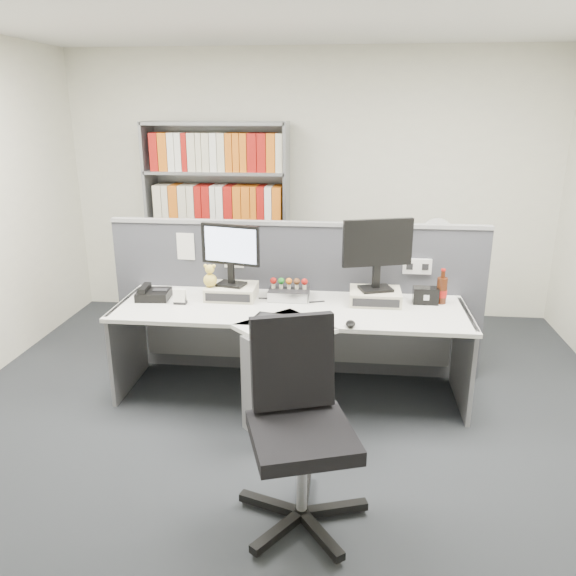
# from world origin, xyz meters

# --- Properties ---
(ground) EXTENTS (5.50, 5.50, 0.00)m
(ground) POSITION_xyz_m (0.00, 0.00, 0.00)
(ground) COLOR #2D3035
(ground) RESTS_ON ground
(room_shell) EXTENTS (5.04, 5.54, 2.72)m
(room_shell) POSITION_xyz_m (0.00, 0.00, 1.79)
(room_shell) COLOR white
(room_shell) RESTS_ON ground
(partition) EXTENTS (3.00, 0.08, 1.27)m
(partition) POSITION_xyz_m (0.00, 1.25, 0.65)
(partition) COLOR #42434B
(partition) RESTS_ON ground
(desk) EXTENTS (2.60, 1.20, 0.72)m
(desk) POSITION_xyz_m (0.00, 0.60, 0.46)
(desk) COLOR white
(desk) RESTS_ON ground
(monitor_riser_left) EXTENTS (0.38, 0.31, 0.10)m
(monitor_riser_left) POSITION_xyz_m (-0.47, 0.98, 0.77)
(monitor_riser_left) COLOR beige
(monitor_riser_left) RESTS_ON desk
(monitor_riser_right) EXTENTS (0.38, 0.31, 0.10)m
(monitor_riser_right) POSITION_xyz_m (0.63, 0.98, 0.77)
(monitor_riser_right) COLOR beige
(monitor_riser_right) RESTS_ON desk
(monitor_left) EXTENTS (0.46, 0.19, 0.48)m
(monitor_left) POSITION_xyz_m (-0.47, 0.98, 1.10)
(monitor_left) COLOR black
(monitor_left) RESTS_ON monitor_riser_left
(monitor_right) EXTENTS (0.51, 0.23, 0.54)m
(monitor_right) POSITION_xyz_m (0.63, 0.98, 1.14)
(monitor_right) COLOR black
(monitor_right) RESTS_ON monitor_riser_right
(desktop_pc) EXTENTS (0.30, 0.27, 0.08)m
(desktop_pc) POSITION_xyz_m (-0.03, 1.02, 0.76)
(desktop_pc) COLOR black
(desktop_pc) RESTS_ON desk
(figurines) EXTENTS (0.29, 0.05, 0.09)m
(figurines) POSITION_xyz_m (-0.03, 1.01, 0.85)
(figurines) COLOR beige
(figurines) RESTS_ON desktop_pc
(keyboard) EXTENTS (0.50, 0.28, 0.03)m
(keyboard) POSITION_xyz_m (0.01, 0.49, 0.74)
(keyboard) COLOR black
(keyboard) RESTS_ON desk
(mouse) EXTENTS (0.07, 0.10, 0.04)m
(mouse) POSITION_xyz_m (0.44, 0.47, 0.74)
(mouse) COLOR black
(mouse) RESTS_ON desk
(desk_phone) EXTENTS (0.26, 0.24, 0.10)m
(desk_phone) POSITION_xyz_m (-1.07, 0.89, 0.76)
(desk_phone) COLOR black
(desk_phone) RESTS_ON desk
(desk_calendar) EXTENTS (0.09, 0.07, 0.11)m
(desk_calendar) POSITION_xyz_m (-0.83, 0.80, 0.77)
(desk_calendar) COLOR black
(desk_calendar) RESTS_ON desk
(plush_toy) EXTENTS (0.10, 0.10, 0.18)m
(plush_toy) POSITION_xyz_m (-0.63, 0.93, 0.90)
(plush_toy) COLOR gold
(plush_toy) RESTS_ON monitor_riser_left
(speaker) EXTENTS (0.19, 0.10, 0.12)m
(speaker) POSITION_xyz_m (1.00, 1.01, 0.78)
(speaker) COLOR black
(speaker) RESTS_ON desk
(cola_bottle) EXTENTS (0.08, 0.08, 0.27)m
(cola_bottle) POSITION_xyz_m (1.12, 1.02, 0.82)
(cola_bottle) COLOR #3F190A
(cola_bottle) RESTS_ON desk
(shelving_unit) EXTENTS (1.41, 0.40, 2.00)m
(shelving_unit) POSITION_xyz_m (-0.90, 2.44, 0.98)
(shelving_unit) COLOR gray
(shelving_unit) RESTS_ON ground
(filing_cabinet) EXTENTS (0.45, 0.61, 0.70)m
(filing_cabinet) POSITION_xyz_m (1.20, 1.99, 0.35)
(filing_cabinet) COLOR gray
(filing_cabinet) RESTS_ON ground
(desk_fan) EXTENTS (0.29, 0.17, 0.49)m
(desk_fan) POSITION_xyz_m (1.20, 1.99, 1.00)
(desk_fan) COLOR white
(desk_fan) RESTS_ON filing_cabinet
(office_chair) EXTENTS (0.72, 0.69, 1.08)m
(office_chair) POSITION_xyz_m (0.18, -0.50, 0.58)
(office_chair) COLOR silver
(office_chair) RESTS_ON ground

